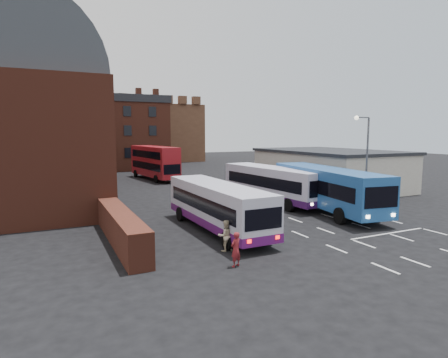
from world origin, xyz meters
name	(u,v)px	position (x,y,z in m)	size (l,w,h in m)	color
ground	(292,231)	(0.00, 0.00, 0.00)	(180.00, 180.00, 0.00)	black
railway_station	(23,117)	(-15.50, 21.00, 7.64)	(12.00, 28.00, 16.00)	#602B1E
forecourt_wall	(121,228)	(-10.20, 2.00, 0.90)	(1.20, 10.00, 1.80)	#602B1E
cream_building	(328,168)	(15.00, 14.00, 2.16)	(10.40, 16.40, 4.25)	beige
brick_terrace	(97,137)	(-6.00, 46.00, 5.50)	(22.00, 10.00, 11.00)	brown
castle_keep	(142,133)	(6.00, 66.00, 6.00)	(22.00, 22.00, 12.00)	brown
bus_white_outbound	(217,203)	(-4.18, 2.23, 1.75)	(2.88, 10.91, 2.97)	silver
bus_white_inbound	(273,182)	(4.19, 8.80, 1.86)	(3.78, 11.75, 3.15)	silver
bus_blue	(326,186)	(6.00, 3.88, 2.01)	(4.59, 12.73, 3.40)	#21569A
bus_red_double	(154,162)	(-0.89, 29.55, 2.32)	(3.86, 11.15, 4.37)	maroon
street_lamp	(365,155)	(8.34, 2.35, 4.49)	(1.52, 0.33, 7.44)	#53555A
pedestrian_red	(236,249)	(-6.08, -4.03, 0.82)	(0.60, 0.39, 1.64)	maroon
pedestrian_beige	(225,236)	(-5.52, -1.76, 0.83)	(0.80, 0.63, 1.66)	beige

